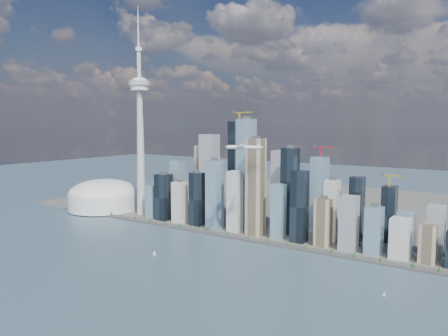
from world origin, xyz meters
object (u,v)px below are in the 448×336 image
Objects in this scene: sailboat_west at (154,253)px; sailboat_east at (384,294)px; dome_stadium at (104,196)px; needle_tower at (140,128)px; airplane at (244,147)px.

sailboat_west is 1.11× the size of sailboat_east.
dome_stadium is at bearing 131.29° from sailboat_west.
needle_tower is 418.34m from airplane.
sailboat_east is at bearing -41.12° from airplane.
needle_tower is 440.47m from sailboat_west.
needle_tower reaches higher than sailboat_west.
dome_stadium is (-140.00, -10.00, -196.40)m from needle_tower.
airplane is at bearing 27.84° from sailboat_west.
sailboat_west is (418.37, -239.70, -36.35)m from dome_stadium.
sailboat_east is (832.33, -199.34, -36.66)m from dome_stadium.
sailboat_east is (293.23, -87.96, -201.58)m from airplane.
needle_tower is 2.75× the size of dome_stadium.
sailboat_west is at bearing -157.68° from airplane.
sailboat_east is at bearing -16.82° from needle_tower.
dome_stadium is 2.78× the size of airplane.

